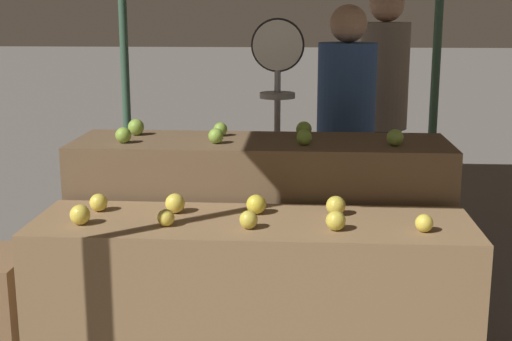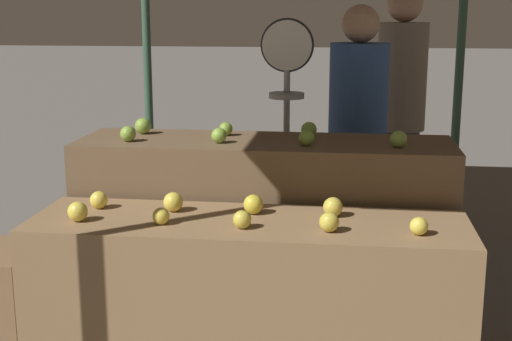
% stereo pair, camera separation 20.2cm
% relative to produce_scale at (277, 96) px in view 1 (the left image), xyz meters
% --- Properties ---
extents(display_counter_front, '(1.87, 0.55, 0.79)m').
position_rel_produce_scale_xyz_m(display_counter_front, '(-0.06, -1.13, -0.79)').
color(display_counter_front, olive).
rests_on(display_counter_front, ground_plane).
extents(display_counter_back, '(1.87, 0.55, 1.02)m').
position_rel_produce_scale_xyz_m(display_counter_back, '(-0.06, -0.53, -0.67)').
color(display_counter_back, brown).
rests_on(display_counter_back, ground_plane).
extents(apple_front_0, '(0.08, 0.08, 0.08)m').
position_rel_produce_scale_xyz_m(apple_front_0, '(-0.77, -1.24, -0.35)').
color(apple_front_0, yellow).
rests_on(apple_front_0, display_counter_front).
extents(apple_front_1, '(0.07, 0.07, 0.07)m').
position_rel_produce_scale_xyz_m(apple_front_1, '(-0.41, -1.23, -0.36)').
color(apple_front_1, yellow).
rests_on(apple_front_1, display_counter_front).
extents(apple_front_2, '(0.08, 0.08, 0.08)m').
position_rel_produce_scale_xyz_m(apple_front_2, '(-0.07, -1.25, -0.36)').
color(apple_front_2, gold).
rests_on(apple_front_2, display_counter_front).
extents(apple_front_3, '(0.08, 0.08, 0.08)m').
position_rel_produce_scale_xyz_m(apple_front_3, '(0.28, -1.25, -0.36)').
color(apple_front_3, gold).
rests_on(apple_front_3, display_counter_front).
extents(apple_front_4, '(0.07, 0.07, 0.07)m').
position_rel_produce_scale_xyz_m(apple_front_4, '(0.64, -1.24, -0.36)').
color(apple_front_4, yellow).
rests_on(apple_front_4, display_counter_front).
extents(apple_front_5, '(0.08, 0.08, 0.08)m').
position_rel_produce_scale_xyz_m(apple_front_5, '(-0.75, -1.03, -0.36)').
color(apple_front_5, yellow).
rests_on(apple_front_5, display_counter_front).
extents(apple_front_6, '(0.09, 0.09, 0.09)m').
position_rel_produce_scale_xyz_m(apple_front_6, '(-0.41, -1.04, -0.35)').
color(apple_front_6, yellow).
rests_on(apple_front_6, display_counter_front).
extents(apple_front_7, '(0.09, 0.09, 0.09)m').
position_rel_produce_scale_xyz_m(apple_front_7, '(-0.05, -1.03, -0.35)').
color(apple_front_7, gold).
rests_on(apple_front_7, display_counter_front).
extents(apple_front_8, '(0.09, 0.09, 0.09)m').
position_rel_produce_scale_xyz_m(apple_front_8, '(0.29, -1.03, -0.35)').
color(apple_front_8, gold).
rests_on(apple_front_8, display_counter_front).
extents(apple_back_0, '(0.08, 0.08, 0.08)m').
position_rel_produce_scale_xyz_m(apple_back_0, '(-0.73, -0.65, -0.12)').
color(apple_back_0, '#84AD3D').
rests_on(apple_back_0, display_counter_back).
extents(apple_back_1, '(0.08, 0.08, 0.08)m').
position_rel_produce_scale_xyz_m(apple_back_1, '(-0.27, -0.63, -0.12)').
color(apple_back_1, '#84AD3D').
rests_on(apple_back_1, display_counter_back).
extents(apple_back_2, '(0.08, 0.08, 0.08)m').
position_rel_produce_scale_xyz_m(apple_back_2, '(0.15, -0.65, -0.12)').
color(apple_back_2, '#84AD3D').
rests_on(apple_back_2, display_counter_back).
extents(apple_back_3, '(0.08, 0.08, 0.08)m').
position_rel_produce_scale_xyz_m(apple_back_3, '(0.59, -0.64, -0.12)').
color(apple_back_3, '#8EB247').
rests_on(apple_back_3, display_counter_back).
extents(apple_back_4, '(0.08, 0.08, 0.08)m').
position_rel_produce_scale_xyz_m(apple_back_4, '(-0.72, -0.42, -0.12)').
color(apple_back_4, '#84AD3D').
rests_on(apple_back_4, display_counter_back).
extents(apple_back_5, '(0.07, 0.07, 0.07)m').
position_rel_produce_scale_xyz_m(apple_back_5, '(-0.28, -0.42, -0.13)').
color(apple_back_5, '#7AA338').
rests_on(apple_back_5, display_counter_back).
extents(apple_back_6, '(0.08, 0.08, 0.08)m').
position_rel_produce_scale_xyz_m(apple_back_6, '(0.15, -0.42, -0.12)').
color(apple_back_6, '#84AD3D').
rests_on(apple_back_6, display_counter_back).
extents(produce_scale, '(0.30, 0.20, 1.61)m').
position_rel_produce_scale_xyz_m(produce_scale, '(0.00, 0.00, 0.00)').
color(produce_scale, '#99999E').
rests_on(produce_scale, ground_plane).
extents(person_vendor_at_scale, '(0.37, 0.37, 1.69)m').
position_rel_produce_scale_xyz_m(person_vendor_at_scale, '(0.41, 0.28, -0.21)').
color(person_vendor_at_scale, '#2D2D38').
rests_on(person_vendor_at_scale, ground_plane).
extents(person_customer_left, '(0.42, 0.42, 1.81)m').
position_rel_produce_scale_xyz_m(person_customer_left, '(0.71, 1.00, -0.12)').
color(person_customer_left, '#2D2D38').
rests_on(person_customer_left, ground_plane).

